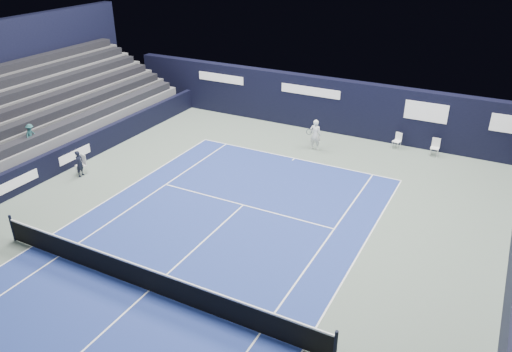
% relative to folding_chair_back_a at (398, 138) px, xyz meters
% --- Properties ---
extents(ground, '(48.00, 48.00, 0.00)m').
position_rel_folding_chair_back_a_xyz_m(ground, '(-4.34, -13.76, -0.57)').
color(ground, '#546459').
rests_on(ground, ground).
extents(court_surface, '(10.97, 23.77, 0.01)m').
position_rel_folding_chair_back_a_xyz_m(court_surface, '(-4.34, -15.76, -0.57)').
color(court_surface, navy).
rests_on(court_surface, ground).
extents(folding_chair_back_a, '(0.47, 0.49, 0.86)m').
position_rel_folding_chair_back_a_xyz_m(folding_chair_back_a, '(0.00, 0.00, 0.00)').
color(folding_chair_back_a, white).
rests_on(folding_chair_back_a, ground).
extents(folding_chair_back_b, '(0.42, 0.41, 0.94)m').
position_rel_folding_chair_back_a_xyz_m(folding_chair_back_b, '(1.96, -0.12, -0.04)').
color(folding_chair_back_b, silver).
rests_on(folding_chair_back_b, ground).
extents(line_judge_chair, '(0.49, 0.48, 0.94)m').
position_rel_folding_chair_back_a_xyz_m(line_judge_chair, '(-12.75, -10.23, -0.04)').
color(line_judge_chair, white).
rests_on(line_judge_chair, ground).
extents(line_judge, '(0.37, 0.51, 1.29)m').
position_rel_folding_chair_back_a_xyz_m(line_judge, '(-12.61, -10.50, 0.07)').
color(line_judge, black).
rests_on(line_judge, ground).
extents(court_markings, '(11.03, 23.83, 0.00)m').
position_rel_folding_chair_back_a_xyz_m(court_markings, '(-4.34, -15.76, -0.56)').
color(court_markings, white).
rests_on(court_markings, court_surface).
extents(tennis_net, '(12.90, 0.10, 1.10)m').
position_rel_folding_chair_back_a_xyz_m(tennis_net, '(-4.34, -15.76, -0.06)').
color(tennis_net, black).
rests_on(tennis_net, ground).
extents(back_sponsor_wall, '(26.00, 0.63, 3.10)m').
position_rel_folding_chair_back_a_xyz_m(back_sponsor_wall, '(-4.34, 0.73, 0.98)').
color(back_sponsor_wall, black).
rests_on(back_sponsor_wall, ground).
extents(side_barrier_left, '(0.33, 22.00, 1.20)m').
position_rel_folding_chair_back_a_xyz_m(side_barrier_left, '(-13.84, -9.79, 0.03)').
color(side_barrier_left, black).
rests_on(side_barrier_left, ground).
extents(spectator_stand, '(6.00, 18.00, 6.40)m').
position_rel_folding_chair_back_a_xyz_m(spectator_stand, '(-17.62, -8.78, 1.38)').
color(spectator_stand, '#545457').
rests_on(spectator_stand, ground).
extents(tennis_player, '(0.63, 0.83, 1.67)m').
position_rel_folding_chair_back_a_xyz_m(tennis_player, '(-3.90, -2.25, 0.26)').
color(tennis_player, silver).
rests_on(tennis_player, ground).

